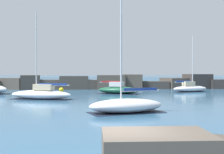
{
  "coord_description": "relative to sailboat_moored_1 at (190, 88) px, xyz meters",
  "views": [
    {
      "loc": [
        -0.61,
        -8.25,
        2.97
      ],
      "look_at": [
        1.23,
        18.44,
        2.53
      ],
      "focal_mm": 50.0,
      "sensor_mm": 36.0,
      "label": 1
    }
  ],
  "objects": [
    {
      "name": "mooring_buoy_far_side",
      "position": [
        -19.01,
        0.61,
        -0.24
      ],
      "size": [
        0.69,
        0.69,
        0.89
      ],
      "color": "yellow",
      "rests_on": "ground"
    },
    {
      "name": "sailboat_moored_1",
      "position": [
        0.0,
        0.0,
        0.0
      ],
      "size": [
        5.99,
        3.44,
        8.33
      ],
      "color": "white",
      "rests_on": "ground"
    },
    {
      "name": "open_sea_beyond",
      "position": [
        -14.14,
        69.21,
        -0.58
      ],
      "size": [
        400.0,
        116.0,
        0.01
      ],
      "color": "#235175",
      "rests_on": "ground"
    },
    {
      "name": "sailboat_moored_2",
      "position": [
        -12.14,
        -22.82,
        -0.03
      ],
      "size": [
        6.13,
        3.99,
        9.47
      ],
      "color": "silver",
      "rests_on": "ground"
    },
    {
      "name": "breakwater_jetty",
      "position": [
        -10.74,
        9.2,
        0.43
      ],
      "size": [
        69.55,
        7.09,
        2.57
      ],
      "color": "#423D38",
      "rests_on": "ground"
    },
    {
      "name": "sailboat_moored_5",
      "position": [
        -20.08,
        -11.24,
        0.03
      ],
      "size": [
        7.18,
        3.93,
        9.5
      ],
      "color": "white",
      "rests_on": "ground"
    },
    {
      "name": "sailboat_moored_4",
      "position": [
        -10.97,
        -3.33,
        0.03
      ],
      "size": [
        6.24,
        4.55,
        10.57
      ],
      "color": "#195138",
      "rests_on": "ground"
    }
  ]
}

